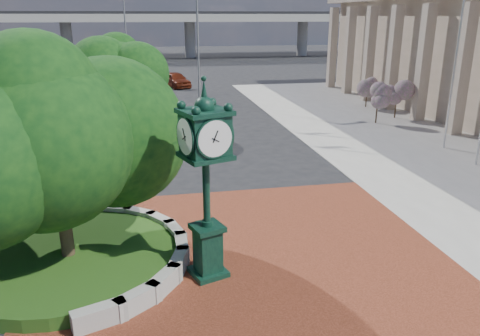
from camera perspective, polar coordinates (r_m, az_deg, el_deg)
name	(u,v)px	position (r m, az deg, el deg)	size (l,w,h in m)	color
ground	(241,250)	(14.57, 0.09, -10.01)	(200.00, 200.00, 0.00)	black
plaza	(247,266)	(13.70, 0.91, -11.87)	(12.00, 12.00, 0.04)	#612817
planter_wall	(151,251)	(14.23, -10.84, -9.86)	(2.96, 6.77, 0.54)	#9E9B93
grass_bed	(70,260)	(14.48, -20.07, -10.51)	(6.10, 6.10, 0.40)	#1F4212
overpass	(158,18)	(82.64, -9.97, 17.62)	(90.00, 12.00, 7.50)	#9E9B93
tree_planter	(54,141)	(13.23, -21.70, 3.07)	(5.20, 5.20, 6.33)	#38281C
tree_street	(123,76)	(30.86, -14.06, 10.82)	(4.40, 4.40, 5.45)	#38281C
post_clock	(206,174)	(12.09, -4.17, -0.77)	(1.37, 1.37, 5.39)	black
parked_car	(176,80)	(48.00, -7.84, 10.62)	(1.78, 4.43, 1.51)	#581C0C
flagpole_b	(456,59)	(26.92, 24.84, 11.99)	(1.45, 0.17, 9.28)	silver
street_lamp_near	(200,32)	(40.38, -4.86, 16.24)	(2.14, 0.53, 9.55)	slate
street_lamp_far	(128,33)	(52.68, -13.51, 15.71)	(1.93, 0.60, 8.71)	slate
shrub_near	(378,100)	(32.34, 16.44, 7.99)	(1.20, 1.20, 2.20)	#38281C
shrub_mid	(397,96)	(34.41, 18.56, 8.36)	(1.20, 1.20, 2.20)	#38281C
shrub_far	(367,87)	(38.04, 15.25, 9.51)	(1.20, 1.20, 2.20)	#38281C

